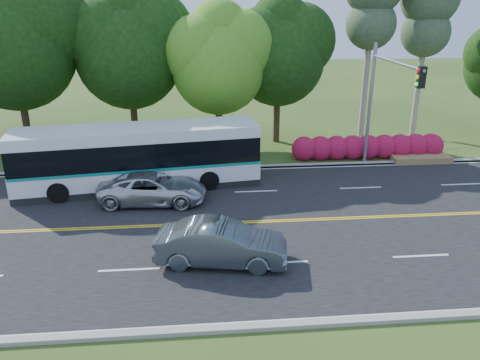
{
  "coord_description": "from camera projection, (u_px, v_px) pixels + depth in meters",
  "views": [
    {
      "loc": [
        -3.29,
        -18.45,
        9.14
      ],
      "look_at": [
        -1.45,
        2.0,
        1.25
      ],
      "focal_mm": 35.0,
      "sensor_mm": 36.0,
      "label": 1
    }
  ],
  "objects": [
    {
      "name": "sedan",
      "position": [
        221.0,
        243.0,
        17.14
      ],
      "size": [
        5.02,
        2.46,
        1.59
      ],
      "primitive_type": "imported",
      "rotation": [
        0.0,
        0.0,
        1.4
      ],
      "color": "slate",
      "rests_on": "road"
    },
    {
      "name": "road",
      "position": [
        277.0,
        221.0,
        20.7
      ],
      "size": [
        60.0,
        14.0,
        0.02
      ],
      "primitive_type": "cube",
      "color": "black",
      "rests_on": "ground"
    },
    {
      "name": "tree_row",
      "position": [
        166.0,
        42.0,
        29.14
      ],
      "size": [
        44.7,
        9.1,
        13.84
      ],
      "color": "black",
      "rests_on": "ground"
    },
    {
      "name": "curb_north",
      "position": [
        257.0,
        166.0,
        27.33
      ],
      "size": [
        60.0,
        0.3,
        0.15
      ],
      "primitive_type": "cube",
      "color": "gray",
      "rests_on": "ground"
    },
    {
      "name": "transit_bus",
      "position": [
        139.0,
        158.0,
        23.98
      ],
      "size": [
        12.48,
        4.24,
        3.2
      ],
      "rotation": [
        0.0,
        0.0,
        0.13
      ],
      "color": "white",
      "rests_on": "road"
    },
    {
      "name": "bougainvillea_hedge",
      "position": [
        371.0,
        148.0,
        28.63
      ],
      "size": [
        9.5,
        2.25,
        1.5
      ],
      "color": "#9F0D45",
      "rests_on": "ground"
    },
    {
      "name": "suv",
      "position": [
        153.0,
        188.0,
        22.42
      ],
      "size": [
        5.27,
        2.73,
        1.42
      ],
      "primitive_type": "imported",
      "rotation": [
        0.0,
        0.0,
        1.5
      ],
      "color": "silver",
      "rests_on": "road"
    },
    {
      "name": "ground",
      "position": [
        277.0,
        221.0,
        20.71
      ],
      "size": [
        120.0,
        120.0,
        0.0
      ],
      "primitive_type": "plane",
      "color": "#2C4617",
      "rests_on": "ground"
    },
    {
      "name": "lane_markings",
      "position": [
        275.0,
        221.0,
        20.69
      ],
      "size": [
        57.6,
        13.82,
        0.0
      ],
      "color": "gold",
      "rests_on": "road"
    },
    {
      "name": "grass_verge",
      "position": [
        253.0,
        157.0,
        29.06
      ],
      "size": [
        60.0,
        4.0,
        0.1
      ],
      "primitive_type": "cube",
      "color": "#2C4617",
      "rests_on": "ground"
    },
    {
      "name": "curb_south",
      "position": [
        315.0,
        324.0,
        14.03
      ],
      "size": [
        60.0,
        0.3,
        0.15
      ],
      "primitive_type": "cube",
      "color": "gray",
      "rests_on": "ground"
    },
    {
      "name": "traffic_signal",
      "position": [
        384.0,
        91.0,
        24.6
      ],
      "size": [
        0.42,
        6.1,
        7.0
      ],
      "color": "gray",
      "rests_on": "ground"
    }
  ]
}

